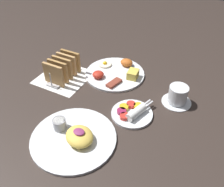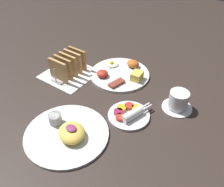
# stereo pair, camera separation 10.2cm
# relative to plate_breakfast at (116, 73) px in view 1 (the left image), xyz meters

# --- Properties ---
(ground_plane) EXTENTS (3.00, 3.00, 0.00)m
(ground_plane) POSITION_rel_plate_breakfast_xyz_m (-0.01, -0.21, -0.01)
(ground_plane) COLOR #332823
(napkin_flat) EXTENTS (0.22, 0.22, 0.00)m
(napkin_flat) POSITION_rel_plate_breakfast_xyz_m (-0.20, -0.13, -0.01)
(napkin_flat) COLOR white
(napkin_flat) RESTS_ON ground_plane
(plate_breakfast) EXTENTS (0.28, 0.28, 0.05)m
(plate_breakfast) POSITION_rel_plate_breakfast_xyz_m (0.00, 0.00, 0.00)
(plate_breakfast) COLOR white
(plate_breakfast) RESTS_ON ground_plane
(plate_condiments) EXTENTS (0.16, 0.17, 0.04)m
(plate_condiments) POSITION_rel_plate_breakfast_xyz_m (0.18, -0.21, 0.00)
(plate_condiments) COLOR white
(plate_condiments) RESTS_ON ground_plane
(plate_foreground) EXTENTS (0.30, 0.30, 0.06)m
(plate_foreground) POSITION_rel_plate_breakfast_xyz_m (0.05, -0.42, 0.00)
(plate_foreground) COLOR white
(plate_foreground) RESTS_ON ground_plane
(toast_rack) EXTENTS (0.10, 0.18, 0.10)m
(toast_rack) POSITION_rel_plate_breakfast_xyz_m (-0.20, -0.13, 0.04)
(toast_rack) COLOR #B7B7BC
(toast_rack) RESTS_ON ground_plane
(coffee_cup) EXTENTS (0.12, 0.12, 0.08)m
(coffee_cup) POSITION_rel_plate_breakfast_xyz_m (0.31, -0.06, 0.03)
(coffee_cup) COLOR white
(coffee_cup) RESTS_ON ground_plane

